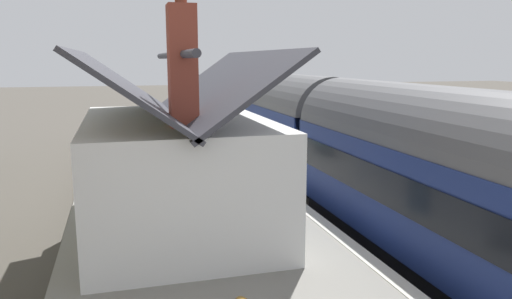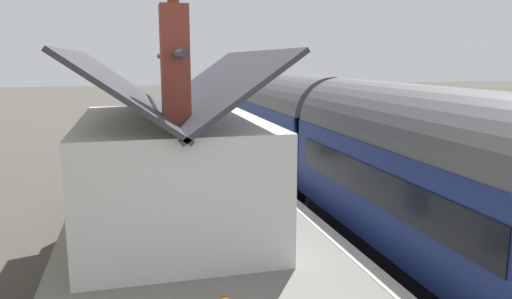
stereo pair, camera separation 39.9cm
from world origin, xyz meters
name	(u,v)px [view 2 (the right image)]	position (x,y,z in m)	size (l,w,h in m)	color
ground_plane	(285,188)	(0.00, 0.00, 0.00)	(160.00, 160.00, 0.00)	#4C473F
platform	(175,185)	(0.00, 4.19, 0.42)	(32.00, 6.38, 0.84)	gray
platform_edge_coping	(255,169)	(0.00, 1.18, 0.85)	(32.00, 0.36, 0.02)	beige
rail_near	(324,184)	(0.00, -1.62, 0.07)	(52.00, 0.08, 0.14)	gray
rail_far	(289,186)	(0.00, -0.18, 0.07)	(52.00, 0.08, 0.14)	gray
train	(332,140)	(-2.35, -0.90, 2.22)	(20.69, 2.73, 4.32)	black
station_building	(172,166)	(-5.55, 4.69, 2.31)	(7.12, 4.44, 5.49)	white
bench_near_building	(190,150)	(1.88, 3.41, 1.31)	(1.42, 0.50, 0.88)	#26727F
bench_platform_end	(177,136)	(5.73, 3.56, 1.31)	(1.42, 0.49, 0.88)	#26727F
bench_by_lamp	(167,124)	(10.32, 3.66, 1.31)	(1.40, 0.44, 0.88)	#26727F
planter_by_door	(216,145)	(3.66, 2.03, 1.15)	(0.38, 0.38, 0.63)	gray
planter_under_sign	(109,125)	(11.09, 6.87, 1.27)	(0.55, 0.55, 0.87)	teal
planter_edge_near	(119,148)	(3.49, 6.17, 1.27)	(0.49, 0.49, 0.75)	gray
planter_bench_right	(104,159)	(1.16, 6.68, 1.27)	(0.43, 0.43, 0.79)	#9E5138
planter_corner_building	(182,136)	(6.97, 3.19, 1.13)	(0.86, 0.32, 0.62)	teal
lamp_post_platform	(203,94)	(7.43, 2.01, 3.18)	(0.32, 0.50, 3.31)	black
station_sign_board	(203,114)	(8.38, 1.94, 2.03)	(0.96, 0.06, 1.57)	black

